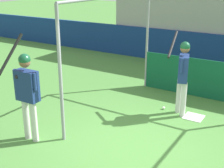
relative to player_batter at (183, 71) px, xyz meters
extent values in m
plane|color=#477F38|center=(-0.21, -1.96, -1.11)|extent=(60.00, 60.00, 0.00)
cube|color=navy|center=(-0.21, 4.46, -0.48)|extent=(24.00, 0.12, 1.24)
cube|color=maroon|center=(-3.78, 4.92, 0.19)|extent=(0.45, 0.40, 0.10)
cube|color=maroon|center=(-3.78, 5.10, 0.42)|extent=(0.45, 0.06, 0.40)
cube|color=maroon|center=(-3.23, 4.92, 0.19)|extent=(0.45, 0.40, 0.10)
cube|color=maroon|center=(-3.23, 5.10, 0.42)|extent=(0.45, 0.06, 0.40)
cube|color=maroon|center=(-2.68, 4.92, 0.19)|extent=(0.45, 0.40, 0.10)
cube|color=maroon|center=(-2.68, 5.10, 0.42)|extent=(0.45, 0.06, 0.40)
cube|color=maroon|center=(-2.13, 4.92, 0.19)|extent=(0.45, 0.40, 0.10)
cube|color=maroon|center=(-2.13, 5.10, 0.42)|extent=(0.45, 0.06, 0.40)
cube|color=maroon|center=(-1.58, 4.92, 0.19)|extent=(0.45, 0.40, 0.10)
cube|color=maroon|center=(-1.58, 5.10, 0.42)|extent=(0.45, 0.06, 0.40)
cube|color=maroon|center=(-1.03, 4.92, 0.19)|extent=(0.45, 0.40, 0.10)
cube|color=maroon|center=(-1.03, 5.10, 0.42)|extent=(0.45, 0.06, 0.40)
cube|color=maroon|center=(-0.48, 4.92, 0.19)|extent=(0.45, 0.40, 0.10)
cube|color=maroon|center=(-0.48, 5.10, 0.42)|extent=(0.45, 0.06, 0.40)
cube|color=maroon|center=(-3.78, 5.72, 0.59)|extent=(0.45, 0.40, 0.10)
cube|color=maroon|center=(-3.78, 5.90, 0.82)|extent=(0.45, 0.06, 0.40)
cube|color=maroon|center=(-3.23, 5.72, 0.59)|extent=(0.45, 0.40, 0.10)
cube|color=maroon|center=(-3.23, 5.90, 0.82)|extent=(0.45, 0.06, 0.40)
cube|color=maroon|center=(-2.68, 5.72, 0.59)|extent=(0.45, 0.40, 0.10)
cube|color=maroon|center=(-2.68, 5.90, 0.82)|extent=(0.45, 0.06, 0.40)
cube|color=maroon|center=(-2.13, 5.72, 0.59)|extent=(0.45, 0.40, 0.10)
cube|color=maroon|center=(-2.13, 5.90, 0.82)|extent=(0.45, 0.06, 0.40)
cube|color=maroon|center=(-1.58, 5.72, 0.59)|extent=(0.45, 0.40, 0.10)
cube|color=maroon|center=(-1.58, 5.90, 0.82)|extent=(0.45, 0.06, 0.40)
cube|color=maroon|center=(-1.03, 5.72, 0.59)|extent=(0.45, 0.40, 0.10)
cube|color=maroon|center=(-1.03, 5.90, 0.82)|extent=(0.45, 0.06, 0.40)
cube|color=maroon|center=(-0.48, 5.72, 0.59)|extent=(0.45, 0.40, 0.10)
cube|color=maroon|center=(-3.78, 6.52, 0.99)|extent=(0.45, 0.40, 0.10)
cube|color=maroon|center=(-3.23, 6.52, 0.99)|extent=(0.45, 0.40, 0.10)
cube|color=maroon|center=(-2.68, 6.52, 0.99)|extent=(0.45, 0.40, 0.10)
cube|color=maroon|center=(-2.13, 6.52, 0.99)|extent=(0.45, 0.40, 0.10)
cube|color=maroon|center=(-1.58, 6.52, 0.99)|extent=(0.45, 0.40, 0.10)
cube|color=maroon|center=(-1.03, 6.52, 0.99)|extent=(0.45, 0.40, 0.10)
cylinder|color=gray|center=(-1.62, -2.47, 0.28)|extent=(0.07, 0.07, 2.77)
cylinder|color=gray|center=(-1.62, 1.41, 0.28)|extent=(0.07, 0.07, 2.77)
cube|color=#0F5133|center=(0.41, 1.39, -0.56)|extent=(3.99, 0.03, 1.09)
cube|color=white|center=(0.36, -0.01, -1.10)|extent=(0.44, 0.44, 0.02)
cylinder|color=silver|center=(0.10, -0.09, -0.67)|extent=(0.16, 0.16, 0.87)
cylinder|color=silver|center=(-0.08, 0.08, -0.67)|extent=(0.16, 0.16, 0.87)
cube|color=navy|center=(0.01, -0.01, 0.07)|extent=(0.35, 0.51, 0.62)
sphere|color=brown|center=(0.01, -0.01, 0.55)|extent=(0.22, 0.22, 0.22)
sphere|color=#144C2D|center=(0.01, -0.01, 0.60)|extent=(0.23, 0.23, 0.23)
cylinder|color=navy|center=(0.04, -0.25, 0.21)|extent=(0.09, 0.09, 0.34)
cylinder|color=navy|center=(-0.10, 0.21, 0.21)|extent=(0.09, 0.09, 0.34)
cylinder|color=black|center=(-0.35, 0.16, 0.57)|extent=(0.15, 0.74, 0.54)
sphere|color=black|center=(0.00, 0.21, 0.33)|extent=(0.08, 0.08, 0.08)
cylinder|color=silver|center=(-2.08, -2.82, -0.67)|extent=(0.13, 0.13, 0.88)
cylinder|color=silver|center=(-2.29, -2.83, -0.67)|extent=(0.13, 0.13, 0.88)
cube|color=navy|center=(-2.19, -2.82, 0.09)|extent=(0.48, 0.23, 0.62)
sphere|color=brown|center=(-2.19, -2.82, 0.57)|extent=(0.22, 0.22, 0.22)
sphere|color=#144C2D|center=(-2.19, -2.82, 0.62)|extent=(0.23, 0.23, 0.23)
cylinder|color=navy|center=(-1.94, -2.86, 0.23)|extent=(0.07, 0.07, 0.34)
cylinder|color=navy|center=(-2.44, -2.87, 0.23)|extent=(0.07, 0.07, 0.34)
cylinder|color=black|center=(-2.58, -2.82, 0.66)|extent=(0.29, 0.57, 0.81)
sphere|color=black|center=(-2.33, -2.93, 0.28)|extent=(0.08, 0.08, 0.08)
sphere|color=white|center=(-0.45, 0.06, -1.07)|extent=(0.07, 0.07, 0.07)
camera|label=1|loc=(2.27, -6.84, 2.17)|focal=50.00mm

